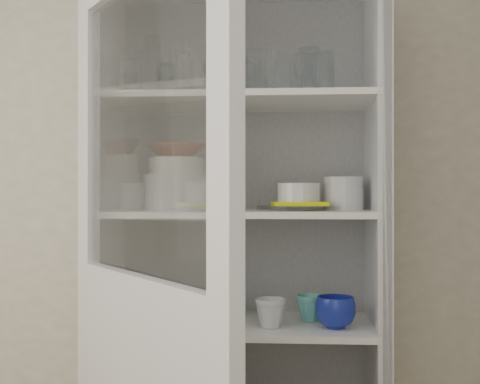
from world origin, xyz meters
The scene contains 34 objects.
wall_back centered at (0.00, 1.50, 1.30)m, with size 3.60×0.02×2.60m, color #B3AC96.
pantry_cabinet centered at (0.20, 1.34, 0.94)m, with size 1.00×0.45×2.10m.
cupboard_door centered at (-0.02, 0.70, 0.87)m, with size 0.59×0.73×2.00m.
tumbler_0 centered at (-0.16, 1.17, 1.72)m, with size 0.06×0.06×0.13m, color silver.
tumbler_1 centered at (0.02, 1.12, 1.73)m, with size 0.07×0.07×0.13m, color silver.
tumbler_2 centered at (0.13, 1.11, 1.74)m, with size 0.07×0.07×0.15m, color silver.
tumbler_3 centered at (0.26, 1.16, 1.74)m, with size 0.07×0.07×0.15m, color silver.
tumbler_4 centered at (0.49, 1.12, 1.73)m, with size 0.07×0.07×0.13m, color silver.
tumbler_5 centered at (0.44, 1.14, 1.73)m, with size 0.07×0.07×0.15m, color silver.
tumbler_6 centered at (0.48, 1.15, 1.73)m, with size 0.07×0.07×0.13m, color silver.
tumbler_7 centered at (-0.21, 1.29, 1.74)m, with size 0.07×0.07×0.15m, color silver.
tumbler_8 centered at (0.10, 1.28, 1.73)m, with size 0.07×0.07×0.13m, color silver.
tumbler_9 centered at (-0.07, 1.29, 1.73)m, with size 0.07×0.07×0.13m, color silver.
tumbler_10 centered at (0.19, 1.28, 1.74)m, with size 0.08×0.08×0.15m, color silver.
tumbler_11 centered at (0.44, 1.25, 1.74)m, with size 0.08×0.08×0.15m, color silver.
goblet_0 centered at (-0.09, 1.35, 1.74)m, with size 0.07×0.07×0.16m, color silver, non-canonical shape.
goblet_1 centered at (0.14, 1.36, 1.75)m, with size 0.08×0.08×0.17m, color silver, non-canonical shape.
goblet_2 centered at (0.22, 1.38, 1.75)m, with size 0.08×0.08×0.18m, color silver, non-canonical shape.
goblet_3 centered at (0.43, 1.38, 1.75)m, with size 0.08×0.08×0.18m, color silver, non-canonical shape.
plate_stack_front centered at (-0.02, 1.22, 1.32)m, with size 0.23×0.23×0.13m, color silver.
plate_stack_back centered at (-0.17, 1.39, 1.31)m, with size 0.19×0.19×0.10m, color silver.
cream_bowl centered at (-0.02, 1.22, 1.42)m, with size 0.19×0.19×0.06m, color beige.
terracotta_bowl centered at (-0.02, 1.22, 1.47)m, with size 0.20×0.20×0.05m, color brown.
glass_platter centered at (0.41, 1.28, 1.27)m, with size 0.30×0.30×0.02m, color silver.
yellow_trivet centered at (0.41, 1.28, 1.28)m, with size 0.19×0.19×0.01m, color yellow.
white_ramekin centered at (0.41, 1.28, 1.32)m, with size 0.15×0.15×0.07m, color silver.
grey_bowl_stack centered at (0.57, 1.31, 1.32)m, with size 0.14×0.14×0.12m, color silver.
mug_blue centered at (0.53, 1.19, 0.91)m, with size 0.14×0.14×0.11m, color #132A96.
mug_teal centered at (0.45, 1.30, 0.91)m, with size 0.10×0.10×0.09m, color teal.
mug_white centered at (0.31, 1.18, 0.91)m, with size 0.11×0.11×0.10m, color silver.
teal_jar centered at (0.13, 1.31, 0.92)m, with size 0.09×0.09×0.11m.
measuring_cups centered at (-0.12, 1.21, 0.88)m, with size 0.09×0.09×0.04m, color #B5B5C3.
white_canister centered at (-0.21, 1.30, 0.93)m, with size 0.12×0.12×0.14m, color silver.
tumbler_12 centered at (0.35, 1.15, 1.73)m, with size 0.07×0.07×0.15m, color silver.
Camera 1 is at (0.34, -0.89, 1.32)m, focal length 45.00 mm.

